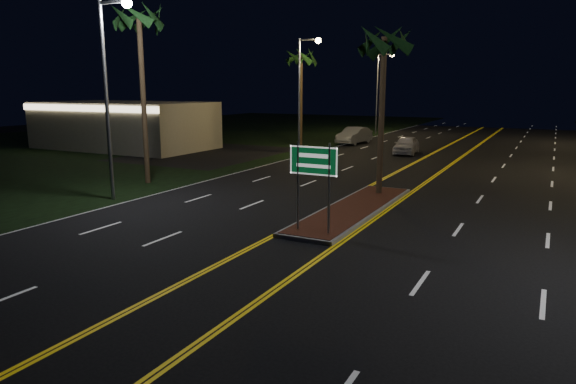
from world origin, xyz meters
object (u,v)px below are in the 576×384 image
Objects in this scene: palm_median at (384,42)px; median_island at (354,209)px; palm_left_far at (301,58)px; car_near at (406,143)px; streetlight_left_near at (111,77)px; car_far at (354,134)px; highway_sign at (313,169)px; commercial_building at (124,125)px; palm_left_near at (139,20)px; streetlight_left_mid at (304,82)px; streetlight_left_far at (380,84)px.

median_island is at bearing -90.00° from palm_median.
palm_left_far is 1.77× the size of car_near.
median_island is at bearing -86.91° from car_near.
streetlight_left_near is at bearing -148.51° from palm_median.
streetlight_left_near reaches higher than car_far.
highway_sign is 31.29m from car_far.
highway_sign is 0.21× the size of commercial_building.
palm_left_near is at bearing -168.69° from palm_median.
streetlight_left_mid reaches higher than car_near.
streetlight_left_near is 5.36m from palm_left_near.
highway_sign is 0.64× the size of car_near.
streetlight_left_far reaches higher than car_far.
streetlight_left_far is (0.00, 40.00, 0.00)m from streetlight_left_near.
streetlight_left_far is at bearing 90.00° from streetlight_left_mid.
palm_median is 1.67× the size of car_near.
streetlight_left_mid is (-10.61, 17.00, 5.57)m from median_island.
palm_left_near reaches higher than palm_median.
palm_median is at bearing -85.16° from car_near.
car_near is at bearing 97.14° from highway_sign.
streetlight_left_mid is at bearing -90.00° from streetlight_left_far.
streetlight_left_mid is 5.01m from palm_left_far.
commercial_building is 1.81× the size of palm_median.
palm_median is at bearing -72.42° from streetlight_left_far.
highway_sign is 0.39× the size of palm_median.
palm_left_far is (-12.80, 21.00, 7.66)m from median_island.
highway_sign is at bearing -63.08° from palm_left_far.
palm_median is (10.61, -33.50, 1.62)m from streetlight_left_far.
palm_left_far is (-12.80, 25.20, 5.34)m from highway_sign.
highway_sign is at bearing -90.00° from median_island.
commercial_building is at bearing -122.65° from streetlight_left_far.
car_near is at bearing -3.85° from palm_left_far.
palm_left_near reaches higher than highway_sign.
palm_left_far is (13.20, 8.01, 5.74)m from commercial_building.
palm_median is 12.82m from palm_left_near.
highway_sign is at bearing -6.47° from streetlight_left_near.
commercial_building is 28.18m from palm_median.
streetlight_left_far is at bearing 82.22° from palm_left_far.
car_far is (-9.42, 25.60, 0.83)m from median_island.
streetlight_left_mid is 0.92× the size of palm_left_near.
streetlight_left_near is at bearing 173.53° from highway_sign.
palm_left_near is 22.91m from car_near.
palm_left_near reaches higher than car_near.
streetlight_left_near reaches higher than median_island.
commercial_building is (-26.00, 17.19, -0.40)m from highway_sign.
commercial_building reaches higher than car_far.
median_island is 38.89m from streetlight_left_far.
streetlight_left_far reaches higher than palm_median.
streetlight_left_mid is at bearing 116.59° from highway_sign.
streetlight_left_near is at bearing -46.10° from commercial_building.
palm_left_far is at bearing -97.78° from streetlight_left_far.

